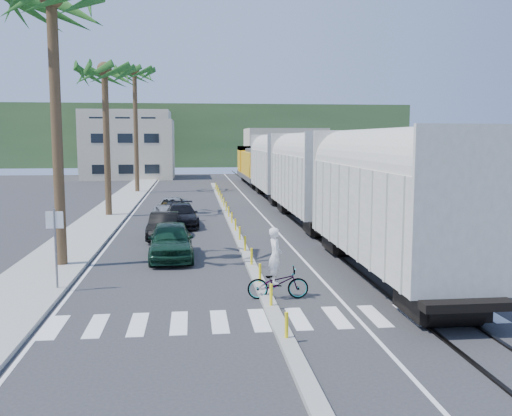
{
  "coord_description": "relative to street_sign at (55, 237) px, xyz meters",
  "views": [
    {
      "loc": [
        -2.45,
        -18.54,
        5.45
      ],
      "look_at": [
        0.7,
        9.55,
        2.0
      ],
      "focal_mm": 40.0,
      "sensor_mm": 36.0,
      "label": 1
    }
  ],
  "objects": [
    {
      "name": "crosswalk",
      "position": [
        7.3,
        -4.0,
        -1.97
      ],
      "size": [
        14.0,
        2.2,
        0.01
      ],
      "primitive_type": "cube",
      "color": "silver",
      "rests_on": "ground"
    },
    {
      "name": "freight_train",
      "position": [
        12.3,
        21.34,
        0.93
      ],
      "size": [
        3.0,
        60.94,
        5.85
      ],
      "color": "#AEAC9F",
      "rests_on": "ground"
    },
    {
      "name": "cyclist",
      "position": [
        7.69,
        -1.74,
        -1.17
      ],
      "size": [
        0.91,
        2.15,
        2.46
      ],
      "rotation": [
        0.0,
        0.0,
        1.53
      ],
      "color": "#9EA0A5",
      "rests_on": "ground"
    },
    {
      "name": "median",
      "position": [
        7.3,
        17.96,
        -1.88
      ],
      "size": [
        0.45,
        60.0,
        0.85
      ],
      "color": "gray",
      "rests_on": "ground"
    },
    {
      "name": "palm_trees",
      "position": [
        -0.8,
        20.7,
        8.84
      ],
      "size": [
        3.5,
        37.2,
        13.75
      ],
      "color": "brown",
      "rests_on": "ground"
    },
    {
      "name": "rails",
      "position": [
        12.3,
        26.0,
        -1.94
      ],
      "size": [
        1.56,
        100.0,
        0.06
      ],
      "color": "black",
      "rests_on": "ground"
    },
    {
      "name": "sidewalk",
      "position": [
        -1.2,
        23.0,
        -1.9
      ],
      "size": [
        3.0,
        90.0,
        0.15
      ],
      "primitive_type": "cube",
      "color": "gray",
      "rests_on": "ground"
    },
    {
      "name": "buildings",
      "position": [
        0.89,
        69.66,
        2.39
      ],
      "size": [
        38.0,
        27.0,
        10.0
      ],
      "color": "#B7AE92",
      "rests_on": "ground"
    },
    {
      "name": "car_second",
      "position": [
        3.28,
        10.69,
        -1.27
      ],
      "size": [
        1.99,
        4.46,
        1.41
      ],
      "primitive_type": "imported",
      "rotation": [
        0.0,
        0.0,
        -0.06
      ],
      "color": "black",
      "rests_on": "ground"
    },
    {
      "name": "lane_markings",
      "position": [
        5.15,
        23.0,
        -1.97
      ],
      "size": [
        9.42,
        90.0,
        0.01
      ],
      "color": "silver",
      "rests_on": "ground"
    },
    {
      "name": "car_third",
      "position": [
        4.15,
        14.9,
        -1.27
      ],
      "size": [
        2.63,
        5.11,
        1.41
      ],
      "primitive_type": "imported",
      "rotation": [
        0.0,
        0.0,
        0.07
      ],
      "color": "black",
      "rests_on": "ground"
    },
    {
      "name": "ground",
      "position": [
        7.3,
        -2.0,
        -1.97
      ],
      "size": [
        140.0,
        140.0,
        0.0
      ],
      "primitive_type": "plane",
      "color": "#28282B",
      "rests_on": "ground"
    },
    {
      "name": "hillside",
      "position": [
        7.3,
        98.0,
        4.03
      ],
      "size": [
        80.0,
        20.0,
        12.0
      ],
      "primitive_type": "cube",
      "color": "#385628",
      "rests_on": "ground"
    },
    {
      "name": "car_rear",
      "position": [
        3.39,
        19.59,
        -1.32
      ],
      "size": [
        2.79,
        4.99,
        1.31
      ],
      "primitive_type": "imported",
      "rotation": [
        0.0,
        0.0,
        -0.07
      ],
      "color": "#A2A5A7",
      "rests_on": "ground"
    },
    {
      "name": "street_sign",
      "position": [
        0.0,
        0.0,
        0.0
      ],
      "size": [
        0.6,
        0.08,
        3.0
      ],
      "color": "slate",
      "rests_on": "ground"
    },
    {
      "name": "car_lead",
      "position": [
        3.84,
        5.31,
        -1.13
      ],
      "size": [
        2.32,
        5.06,
        1.68
      ],
      "primitive_type": "imported",
      "rotation": [
        0.0,
        0.0,
        0.03
      ],
      "color": "#113321",
      "rests_on": "ground"
    }
  ]
}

